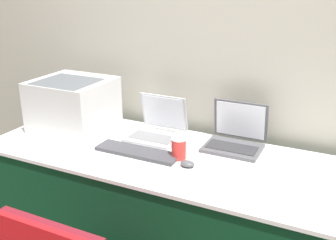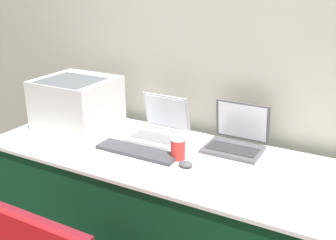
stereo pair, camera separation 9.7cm
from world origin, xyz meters
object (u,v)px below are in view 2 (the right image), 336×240
(printer, at_px, (77,102))
(laptop_right, at_px, (236,139))
(external_keyboard, at_px, (137,151))
(laptop_left, at_px, (159,128))
(coffee_cup, at_px, (178,148))
(mouse, at_px, (186,164))

(printer, bearing_deg, laptop_right, 10.31)
(printer, bearing_deg, external_keyboard, -15.04)
(laptop_left, height_order, laptop_right, laptop_right)
(coffee_cup, bearing_deg, mouse, -40.46)
(printer, xyz_separation_m, laptop_right, (0.97, 0.18, -0.12))
(laptop_right, bearing_deg, mouse, -112.57)
(printer, height_order, laptop_right, printer)
(printer, distance_m, laptop_left, 0.54)
(coffee_cup, bearing_deg, printer, 172.54)
(printer, xyz_separation_m, coffee_cup, (0.75, -0.10, -0.11))
(laptop_left, bearing_deg, coffee_cup, -42.31)
(mouse, bearing_deg, coffee_cup, 139.54)
(laptop_right, relative_size, external_keyboard, 0.67)
(printer, bearing_deg, laptop_left, 13.03)
(external_keyboard, height_order, coffee_cup, coffee_cup)
(laptop_left, xyz_separation_m, external_keyboard, (0.01, -0.26, -0.04))
(printer, relative_size, external_keyboard, 0.94)
(coffee_cup, xyz_separation_m, mouse, (0.08, -0.07, -0.04))
(laptop_right, height_order, external_keyboard, laptop_right)
(laptop_left, bearing_deg, printer, -166.97)
(external_keyboard, xyz_separation_m, coffee_cup, (0.22, 0.04, 0.05))
(laptop_left, distance_m, mouse, 0.42)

